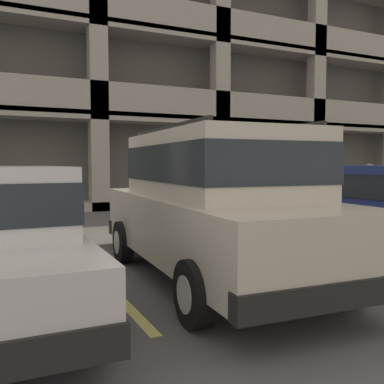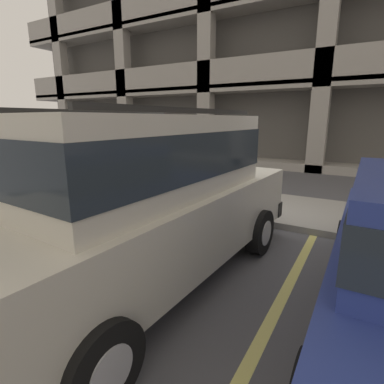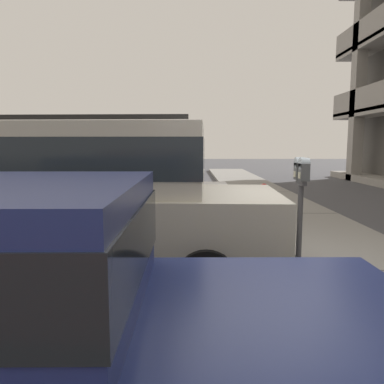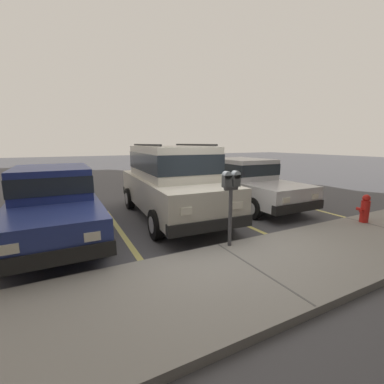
% 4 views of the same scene
% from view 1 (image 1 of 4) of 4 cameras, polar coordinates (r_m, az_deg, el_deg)
% --- Properties ---
extents(ground_plane, '(80.00, 80.00, 0.10)m').
position_cam_1_polar(ground_plane, '(8.02, -4.37, -7.84)').
color(ground_plane, '#4C4C51').
extents(sidewalk, '(40.00, 2.20, 0.12)m').
position_cam_1_polar(sidewalk, '(9.21, -7.27, -5.65)').
color(sidewalk, gray).
rests_on(sidewalk, ground_plane).
extents(parking_stall_lines, '(11.91, 4.80, 0.01)m').
position_cam_1_polar(parking_stall_lines, '(7.48, 10.30, -8.33)').
color(parking_stall_lines, '#DBD16B').
rests_on(parking_stall_lines, ground_plane).
extents(silver_suv, '(2.18, 4.87, 2.03)m').
position_cam_1_polar(silver_suv, '(5.70, 3.08, -1.03)').
color(silver_suv, beige).
rests_on(silver_suv, ground_plane).
extents(dark_hatchback, '(1.85, 4.48, 1.54)m').
position_cam_1_polar(dark_hatchback, '(7.67, 21.70, -2.05)').
color(dark_hatchback, navy).
rests_on(dark_hatchback, ground_plane).
extents(parking_meter_near, '(0.35, 0.12, 1.44)m').
position_cam_1_polar(parking_meter_near, '(8.14, -6.39, 1.15)').
color(parking_meter_near, '#47474C').
rests_on(parking_meter_near, sidewalk).
extents(parking_meter_far, '(0.15, 0.12, 1.45)m').
position_cam_1_polar(parking_meter_far, '(11.50, 22.59, 1.05)').
color(parking_meter_far, '#47474C').
rests_on(parking_meter_far, sidewalk).
extents(parking_garage, '(32.00, 10.00, 16.25)m').
position_cam_1_polar(parking_garage, '(20.51, -16.04, 20.57)').
color(parking_garage, '#54514D').
rests_on(parking_garage, ground_plane).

